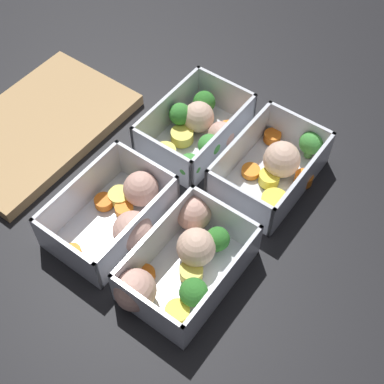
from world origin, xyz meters
TOP-DOWN VIEW (x-y plane):
  - ground_plane at (0.00, 0.00)m, footprint 4.00×4.00m
  - container_near_left at (-0.09, -0.05)m, footprint 0.18×0.12m
  - container_near_right at (0.11, -0.07)m, footprint 0.17×0.11m
  - container_far_left at (-0.08, 0.05)m, footprint 0.17×0.13m
  - container_far_right at (0.10, 0.06)m, footprint 0.16×0.12m
  - cutting_board at (-0.03, 0.26)m, footprint 0.28×0.18m

SIDE VIEW (x-z plane):
  - ground_plane at x=0.00m, z-range 0.00..0.00m
  - cutting_board at x=-0.03m, z-range 0.00..0.02m
  - container_near_right at x=0.11m, z-range -0.01..0.05m
  - container_far_right at x=0.10m, z-range -0.01..0.05m
  - container_far_left at x=-0.08m, z-range -0.01..0.05m
  - container_near_left at x=-0.09m, z-range 0.00..0.06m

